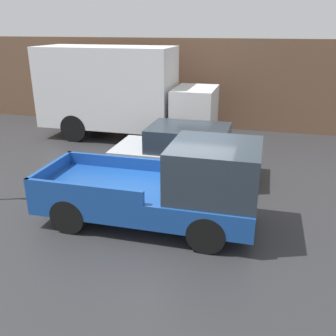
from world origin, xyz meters
TOP-DOWN VIEW (x-y plane):
  - ground_plane at (0.00, 0.00)m, footprint 60.00×60.00m
  - building_wall at (0.00, 9.07)m, footprint 28.00×0.15m
  - pickup_truck at (-0.09, -0.08)m, footprint 5.02×2.04m
  - car at (-0.40, 3.07)m, footprint 4.34×2.01m
  - delivery_truck at (-3.91, 6.54)m, footprint 7.04×2.35m

SIDE VIEW (x-z plane):
  - ground_plane at x=0.00m, z-range 0.00..0.00m
  - car at x=-0.40m, z-range 0.02..1.58m
  - pickup_truck at x=-0.09m, z-range -0.06..1.99m
  - delivery_truck at x=-3.91m, z-range 0.12..3.75m
  - building_wall at x=0.00m, z-range 0.00..3.88m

